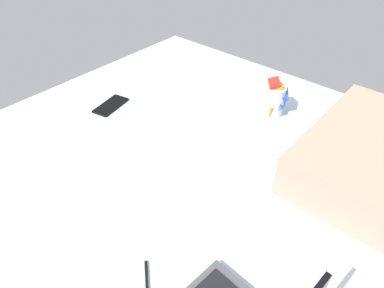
{
  "coord_description": "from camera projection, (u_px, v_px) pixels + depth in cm",
  "views": [
    {
      "loc": [
        43.82,
        57.93,
        90.66
      ],
      "look_at": [
        -19.09,
        3.44,
        24.0
      ],
      "focal_mm": 32.74,
      "sensor_mm": 36.0,
      "label": 1
    }
  ],
  "objects": [
    {
      "name": "cell_phone",
      "position": [
        111.0,
        105.0,
        1.34
      ],
      "size": [
        15.14,
        9.66,
        0.8
      ],
      "primitive_type": "cube",
      "rotation": [
        0.0,
        0.0,
        1.79
      ],
      "color": "black",
      "rests_on": "bed_mattress"
    },
    {
      "name": "snack_cup",
      "position": [
        273.0,
        99.0,
        1.27
      ],
      "size": [
        9.31,
        10.58,
        14.22
      ],
      "color": "silver",
      "rests_on": "bed_mattress"
    },
    {
      "name": "bed_mattress",
      "position": [
        143.0,
        207.0,
        1.07
      ],
      "size": [
        180.0,
        140.0,
        18.0
      ],
      "primitive_type": "cube",
      "color": "silver",
      "rests_on": "ground"
    },
    {
      "name": "pillow",
      "position": [
        375.0,
        157.0,
        1.01
      ],
      "size": [
        52.0,
        36.0,
        13.0
      ],
      "primitive_type": "cube",
      "color": "tan",
      "rests_on": "bed_mattress"
    }
  ]
}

